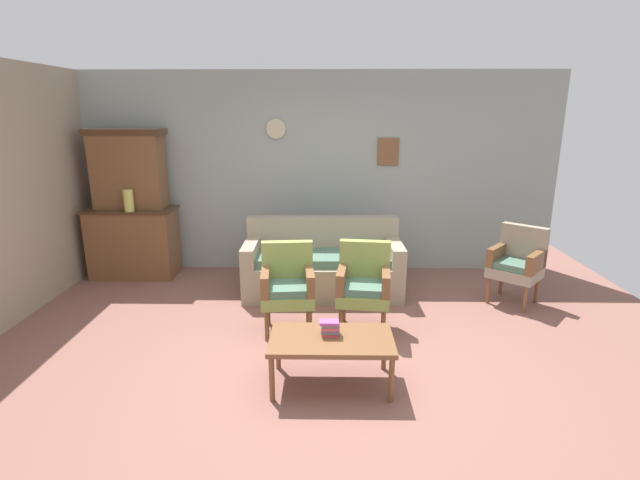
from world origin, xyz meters
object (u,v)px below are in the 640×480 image
object	(u,v)px
book_stack_on_table	(330,328)
wingback_chair_by_fireplace	(517,261)
armchair_near_couch_end	(364,283)
vase_on_cabinet	(129,200)
side_cabinet	(134,242)
floral_couch	(323,267)
coffee_table	(331,343)
armchair_row_middle	(288,284)

from	to	relation	value
book_stack_on_table	wingback_chair_by_fireplace	bearing A→B (deg)	38.73
armchair_near_couch_end	wingback_chair_by_fireplace	xyz separation A→B (m)	(1.83, 0.73, 0.00)
vase_on_cabinet	wingback_chair_by_fireplace	size ratio (longest dim) A/B	0.32
armchair_near_couch_end	side_cabinet	bearing A→B (deg)	151.88
vase_on_cabinet	floral_couch	distance (m)	2.64
armchair_near_couch_end	book_stack_on_table	xyz separation A→B (m)	(-0.34, -1.01, -0.01)
floral_couch	wingback_chair_by_fireplace	xyz separation A→B (m)	(2.25, -0.27, 0.17)
vase_on_cabinet	wingback_chair_by_fireplace	distance (m)	4.83
side_cabinet	floral_couch	world-z (taller)	side_cabinet
side_cabinet	book_stack_on_table	world-z (taller)	side_cabinet
armchair_near_couch_end	coffee_table	world-z (taller)	armchair_near_couch_end
coffee_table	armchair_near_couch_end	bearing A→B (deg)	72.34
book_stack_on_table	armchair_near_couch_end	bearing A→B (deg)	71.17
side_cabinet	vase_on_cabinet	bearing A→B (deg)	-69.88
vase_on_cabinet	book_stack_on_table	xyz separation A→B (m)	(2.58, -2.43, -0.59)
wingback_chair_by_fireplace	armchair_row_middle	bearing A→B (deg)	-163.46
wingback_chair_by_fireplace	book_stack_on_table	world-z (taller)	wingback_chair_by_fireplace
vase_on_cabinet	armchair_row_middle	bearing A→B (deg)	-34.11
side_cabinet	armchair_near_couch_end	size ratio (longest dim) A/B	1.28
floral_couch	armchair_row_middle	world-z (taller)	same
side_cabinet	wingback_chair_by_fireplace	xyz separation A→B (m)	(4.82, -0.86, 0.03)
armchair_near_couch_end	coffee_table	distance (m)	1.11
side_cabinet	floral_couch	xyz separation A→B (m)	(2.56, -0.59, -0.14)
armchair_near_couch_end	floral_couch	bearing A→B (deg)	113.02
floral_couch	armchair_row_middle	size ratio (longest dim) A/B	2.12
armchair_near_couch_end	vase_on_cabinet	bearing A→B (deg)	154.10
side_cabinet	book_stack_on_table	size ratio (longest dim) A/B	7.13
floral_couch	side_cabinet	bearing A→B (deg)	166.93
vase_on_cabinet	coffee_table	bearing A→B (deg)	-43.64
vase_on_cabinet	wingback_chair_by_fireplace	world-z (taller)	vase_on_cabinet
floral_couch	coffee_table	size ratio (longest dim) A/B	1.91
side_cabinet	coffee_table	distance (m)	3.75
side_cabinet	floral_couch	bearing A→B (deg)	-13.07
vase_on_cabinet	book_stack_on_table	world-z (taller)	vase_on_cabinet
vase_on_cabinet	coffee_table	xyz separation A→B (m)	(2.59, -2.47, -0.70)
coffee_table	book_stack_on_table	xyz separation A→B (m)	(-0.01, 0.04, 0.11)
armchair_row_middle	coffee_table	world-z (taller)	armchair_row_middle
side_cabinet	coffee_table	world-z (taller)	side_cabinet
armchair_row_middle	book_stack_on_table	bearing A→B (deg)	-66.40
book_stack_on_table	armchair_row_middle	bearing A→B (deg)	113.60
vase_on_cabinet	armchair_row_middle	size ratio (longest dim) A/B	0.32
floral_couch	coffee_table	bearing A→B (deg)	-87.45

